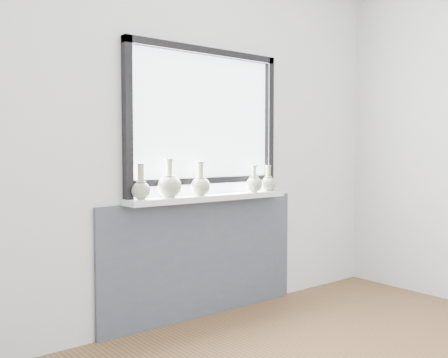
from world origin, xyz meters
TOP-DOWN VIEW (x-y plane):
  - back_wall at (0.00, 1.81)m, footprint 3.60×0.02m
  - apron_panel at (0.00, 1.78)m, footprint 1.70×0.03m
  - windowsill at (0.00, 1.71)m, footprint 1.32×0.18m
  - window at (0.00, 1.77)m, footprint 1.30×0.06m
  - vase_a at (-0.56, 1.71)m, footprint 0.12×0.12m
  - vase_b at (-0.35, 1.70)m, footprint 0.16×0.16m
  - vase_c at (-0.10, 1.70)m, footprint 0.14×0.14m
  - vase_d at (0.40, 1.68)m, footprint 0.13×0.13m
  - vase_e at (0.56, 1.70)m, footprint 0.12×0.12m

SIDE VIEW (x-z plane):
  - apron_panel at x=0.00m, z-range 0.00..0.86m
  - windowsill at x=0.00m, z-range 0.86..0.90m
  - vase_e at x=0.56m, z-range 0.87..1.07m
  - vase_d at x=0.40m, z-range 0.86..1.07m
  - vase_a at x=-0.56m, z-range 0.86..1.09m
  - vase_c at x=-0.10m, z-range 0.86..1.10m
  - vase_b at x=-0.35m, z-range 0.85..1.12m
  - back_wall at x=0.00m, z-range 0.00..2.60m
  - window at x=0.00m, z-range 0.92..1.97m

